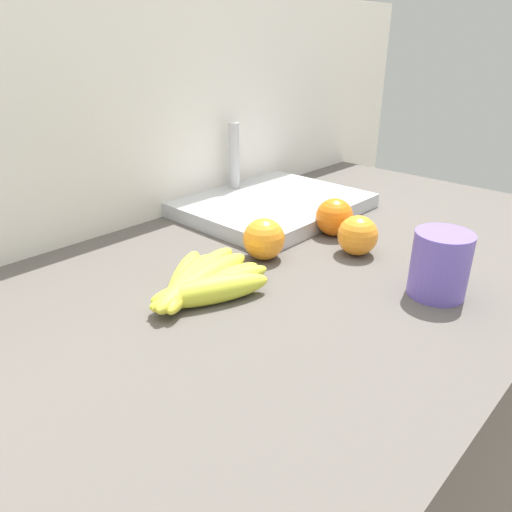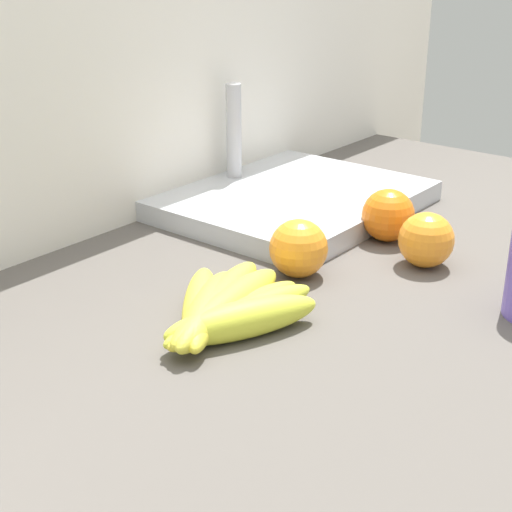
{
  "view_description": "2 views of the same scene",
  "coord_description": "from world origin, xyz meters",
  "views": [
    {
      "loc": [
        -0.42,
        -0.44,
        1.21
      ],
      "look_at": [
        0.06,
        0.02,
        0.9
      ],
      "focal_mm": 33.39,
      "sensor_mm": 36.0,
      "label": 1
    },
    {
      "loc": [
        -0.57,
        -0.44,
        1.25
      ],
      "look_at": [
        0.04,
        0.06,
        0.92
      ],
      "focal_mm": 53.73,
      "sensor_mm": 36.0,
      "label": 2
    }
  ],
  "objects": [
    {
      "name": "orange_back_left",
      "position": [
        0.25,
        -0.04,
        0.9
      ],
      "size": [
        0.07,
        0.07,
        0.07
      ],
      "primitive_type": "sphere",
      "color": "orange",
      "rests_on": "counter"
    },
    {
      "name": "sink_basin",
      "position": [
        0.32,
        0.22,
        0.88
      ],
      "size": [
        0.37,
        0.32,
        0.18
      ],
      "color": "#B7BABF",
      "rests_on": "counter"
    },
    {
      "name": "orange_far_right",
      "position": [
        0.3,
        0.04,
        0.9
      ],
      "size": [
        0.07,
        0.07,
        0.07
      ],
      "primitive_type": "sphere",
      "color": "orange",
      "rests_on": "counter"
    },
    {
      "name": "counter",
      "position": [
        0.0,
        0.0,
        0.43
      ],
      "size": [
        1.63,
        0.71,
        0.86
      ],
      "primitive_type": "cube",
      "color": "#514C47",
      "rests_on": "ground"
    },
    {
      "name": "wall_back",
      "position": [
        0.0,
        0.39,
        0.65
      ],
      "size": [
        2.03,
        0.06,
        1.3
      ],
      "primitive_type": "cube",
      "color": "silver",
      "rests_on": "ground"
    },
    {
      "name": "banana_bunch",
      "position": [
        -0.03,
        0.04,
        0.88
      ],
      "size": [
        0.22,
        0.19,
        0.04
      ],
      "color": "gold",
      "rests_on": "counter"
    },
    {
      "name": "mug",
      "position": [
        0.21,
        -0.21,
        0.91
      ],
      "size": [
        0.08,
        0.08,
        0.1
      ],
      "primitive_type": "cylinder",
      "color": "#6A56BF",
      "rests_on": "counter"
    },
    {
      "name": "orange_center",
      "position": [
        0.13,
        0.06,
        0.9
      ],
      "size": [
        0.07,
        0.07,
        0.07
      ],
      "primitive_type": "sphere",
      "color": "orange",
      "rests_on": "counter"
    }
  ]
}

